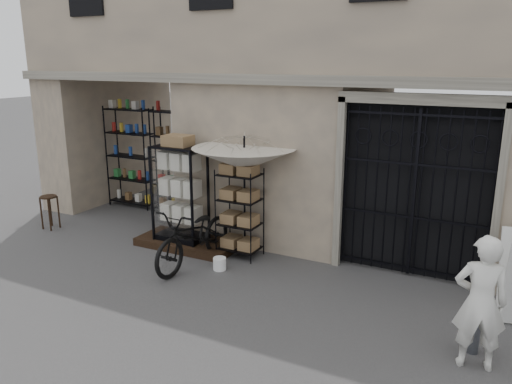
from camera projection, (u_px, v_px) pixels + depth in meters
The scene contains 14 objects.
ground at pixel (261, 306), 7.50m from camera, with size 80.00×80.00×0.00m, color black.
main_building at pixel (353, 11), 9.78m from camera, with size 14.00×4.00×9.00m, color tan.
shop_recess at pixel (141, 153), 11.50m from camera, with size 3.00×1.70×3.00m, color black.
shop_shelving at pixel (154, 160), 12.02m from camera, with size 2.70×0.50×2.50m, color black.
iron_gate at pixel (416, 189), 8.30m from camera, with size 2.50×0.21×3.00m.
step_platform at pixel (188, 243), 9.87m from camera, with size 2.00×0.90×0.15m, color black.
display_cabinet at pixel (180, 198), 9.68m from camera, with size 1.07×0.87×2.01m.
wire_rack at pixel (240, 214), 9.22m from camera, with size 0.74×0.54×1.68m.
market_umbrella at pixel (244, 153), 9.03m from camera, with size 2.09×2.11×2.72m.
white_bucket at pixel (220, 264), 8.78m from camera, with size 0.23×0.23×0.22m, color white.
bicycle at pixel (196, 264), 9.03m from camera, with size 0.73×1.10×2.10m, color black.
wooden_stool at pixel (50, 211), 10.85m from camera, with size 0.38×0.38×0.74m.
steel_bollard at pixel (475, 326), 6.23m from camera, with size 0.14×0.14×0.75m, color #585C65.
shopkeeper at pixel (472, 365), 6.05m from camera, with size 0.61×1.68×0.40m, color silver.
Camera 1 is at (3.03, -6.09, 3.60)m, focal length 35.00 mm.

